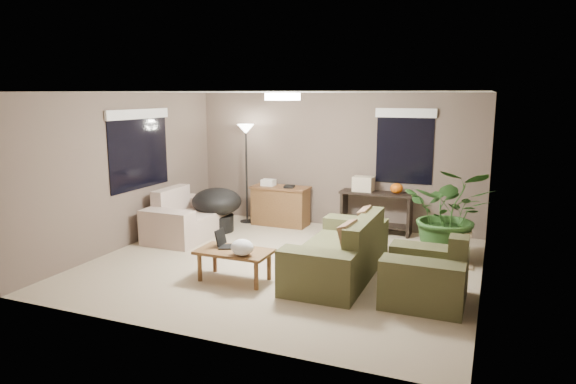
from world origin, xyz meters
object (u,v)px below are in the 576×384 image
at_px(coffee_table, 234,255).
at_px(papasan_chair, 217,206).
at_px(main_sofa, 341,255).
at_px(loveseat, 186,220).
at_px(desk, 280,206).
at_px(cat_scratching_post, 463,252).
at_px(houseplant, 449,224).
at_px(armchair, 426,278).
at_px(console_table, 376,209).
at_px(floor_lamp, 246,141).

bearing_deg(coffee_table, papasan_chair, 124.99).
height_order(main_sofa, loveseat, same).
xyz_separation_m(desk, cat_scratching_post, (3.40, -1.21, -0.16)).
relative_size(houseplant, cat_scratching_post, 2.85).
xyz_separation_m(armchair, coffee_table, (-2.48, -0.24, 0.06)).
xyz_separation_m(desk, console_table, (1.82, 0.13, 0.06)).
xyz_separation_m(coffee_table, console_table, (1.22, 3.11, 0.08)).
bearing_deg(floor_lamp, desk, 2.27).
bearing_deg(main_sofa, houseplant, 44.14).
distance_m(desk, cat_scratching_post, 3.61).
bearing_deg(houseplant, floor_lamp, 166.23).
distance_m(armchair, desk, 4.13).
xyz_separation_m(loveseat, cat_scratching_post, (4.61, 0.17, -0.08)).
bearing_deg(coffee_table, armchair, 5.50).
relative_size(coffee_table, papasan_chair, 1.09).
distance_m(armchair, console_table, 3.14).
relative_size(papasan_chair, floor_lamp, 0.48).
relative_size(loveseat, desk, 1.45).
bearing_deg(floor_lamp, coffee_table, -66.31).
xyz_separation_m(desk, houseplant, (3.17, -0.98, 0.18)).
xyz_separation_m(coffee_table, houseplant, (2.58, 2.01, 0.20)).
xyz_separation_m(main_sofa, armchair, (1.21, -0.50, 0.00)).
relative_size(main_sofa, cat_scratching_post, 4.40).
bearing_deg(papasan_chair, houseplant, -1.87).
bearing_deg(desk, coffee_table, -78.73).
bearing_deg(console_table, coffee_table, -111.46).
xyz_separation_m(armchair, floor_lamp, (-3.78, 2.72, 1.30)).
distance_m(loveseat, floor_lamp, 1.94).
height_order(armchair, houseplant, houseplant).
distance_m(console_table, papasan_chair, 2.89).
xyz_separation_m(papasan_chair, cat_scratching_post, (4.30, -0.37, -0.25)).
relative_size(coffee_table, houseplant, 0.70).
height_order(houseplant, cat_scratching_post, houseplant).
bearing_deg(console_table, papasan_chair, -160.28).
relative_size(armchair, console_table, 0.77).
relative_size(papasan_chair, houseplant, 0.64).
xyz_separation_m(console_table, cat_scratching_post, (1.58, -1.34, -0.22)).
distance_m(coffee_table, papasan_chair, 2.61).
bearing_deg(armchair, desk, 138.27).
distance_m(armchair, coffee_table, 2.50).
xyz_separation_m(main_sofa, houseplant, (1.31, 1.27, 0.26)).
bearing_deg(houseplant, main_sofa, -135.86).
xyz_separation_m(papasan_chair, floor_lamp, (0.20, 0.82, 1.13)).
relative_size(loveseat, armchair, 1.60).
height_order(loveseat, floor_lamp, floor_lamp).
bearing_deg(cat_scratching_post, desk, 160.36).
distance_m(desk, console_table, 1.82).
xyz_separation_m(loveseat, houseplant, (4.38, 0.40, 0.26)).
relative_size(floor_lamp, houseplant, 1.34).
xyz_separation_m(armchair, console_table, (-1.26, 2.88, 0.14)).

